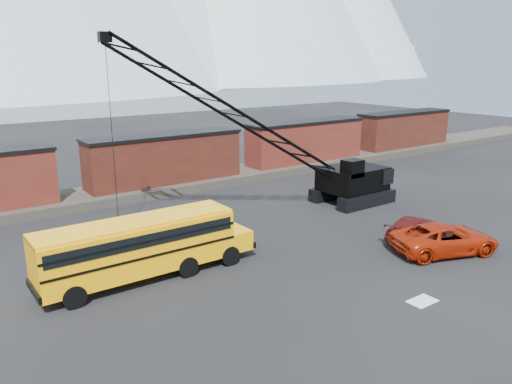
% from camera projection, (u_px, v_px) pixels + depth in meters
% --- Properties ---
extents(ground, '(160.00, 160.00, 0.00)m').
position_uv_depth(ground, '(352.00, 275.00, 26.20)').
color(ground, black).
rests_on(ground, ground).
extents(gravel_berm, '(120.00, 5.00, 0.70)m').
position_uv_depth(gravel_berm, '(166.00, 186.00, 43.34)').
color(gravel_berm, '#46413A').
rests_on(gravel_berm, ground).
extents(boxcar_mid, '(13.70, 3.10, 4.17)m').
position_uv_depth(boxcar_mid, '(165.00, 158.00, 42.72)').
color(boxcar_mid, '#4A1E15').
rests_on(boxcar_mid, gravel_berm).
extents(boxcar_east_near, '(13.70, 3.10, 4.17)m').
position_uv_depth(boxcar_east_near, '(305.00, 141.00, 51.78)').
color(boxcar_east_near, '#4D1B16').
rests_on(boxcar_east_near, gravel_berm).
extents(boxcar_east_far, '(13.70, 3.10, 4.17)m').
position_uv_depth(boxcar_east_far, '(404.00, 129.00, 60.83)').
color(boxcar_east_far, '#4A1E15').
rests_on(boxcar_east_far, gravel_berm).
extents(snow_patch, '(1.40, 0.90, 0.02)m').
position_uv_depth(snow_patch, '(422.00, 301.00, 23.35)').
color(snow_patch, silver).
rests_on(snow_patch, ground).
extents(school_bus, '(11.65, 2.65, 3.19)m').
position_uv_depth(school_bus, '(144.00, 245.00, 25.40)').
color(school_bus, '#FFA705').
rests_on(school_bus, ground).
extents(red_pickup, '(6.90, 4.90, 1.75)m').
position_uv_depth(red_pickup, '(445.00, 239.00, 29.02)').
color(red_pickup, '#A31F07').
rests_on(red_pickup, ground).
extents(maroon_suv, '(5.27, 3.18, 1.43)m').
position_uv_depth(maroon_suv, '(413.00, 228.00, 31.36)').
color(maroon_suv, '#500F0E').
rests_on(maroon_suv, ground).
extents(crawler_crane, '(21.42, 5.19, 12.70)m').
position_uv_depth(crawler_crane, '(245.00, 121.00, 33.67)').
color(crawler_crane, black).
rests_on(crawler_crane, ground).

